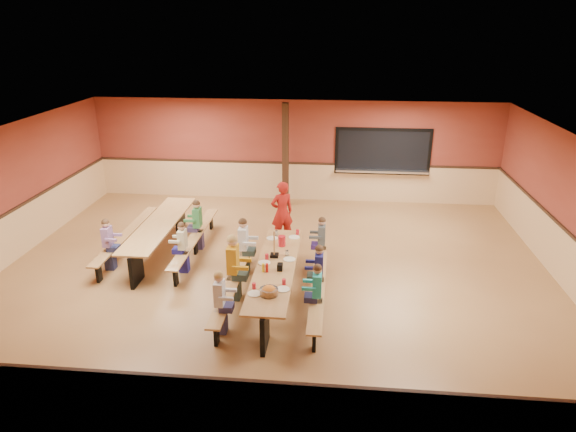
# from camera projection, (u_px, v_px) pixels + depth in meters

# --- Properties ---
(ground) EXTENTS (12.00, 12.00, 0.00)m
(ground) POSITION_uv_depth(u_px,v_px,m) (274.00, 273.00, 11.13)
(ground) COLOR brown
(ground) RESTS_ON ground
(room_envelope) EXTENTS (12.04, 10.04, 3.02)m
(room_envelope) POSITION_uv_depth(u_px,v_px,m) (274.00, 244.00, 10.88)
(room_envelope) COLOR maroon
(room_envelope) RESTS_ON ground
(kitchen_pass_through) EXTENTS (2.78, 0.28, 1.38)m
(kitchen_pass_through) POSITION_uv_depth(u_px,v_px,m) (383.00, 154.00, 14.97)
(kitchen_pass_through) COLOR black
(kitchen_pass_through) RESTS_ON ground
(structural_post) EXTENTS (0.18, 0.18, 3.00)m
(structural_post) POSITION_uv_depth(u_px,v_px,m) (285.00, 156.00, 14.70)
(structural_post) COLOR black
(structural_post) RESTS_ON ground
(cafeteria_table_main) EXTENTS (1.91, 3.70, 0.74)m
(cafeteria_table_main) POSITION_uv_depth(u_px,v_px,m) (276.00, 276.00, 9.88)
(cafeteria_table_main) COLOR #A27240
(cafeteria_table_main) RESTS_ON ground
(cafeteria_table_second) EXTENTS (1.91, 3.70, 0.74)m
(cafeteria_table_second) POSITION_uv_depth(u_px,v_px,m) (160.00, 231.00, 11.97)
(cafeteria_table_second) COLOR #A27240
(cafeteria_table_second) RESTS_ON ground
(seated_child_white_left) EXTENTS (0.35, 0.29, 1.17)m
(seated_child_white_left) POSITION_uv_depth(u_px,v_px,m) (220.00, 303.00, 8.83)
(seated_child_white_left) COLOR silver
(seated_child_white_left) RESTS_ON ground
(seated_adult_yellow) EXTENTS (0.43, 0.35, 1.33)m
(seated_adult_yellow) POSITION_uv_depth(u_px,v_px,m) (233.00, 268.00, 9.90)
(seated_adult_yellow) COLOR #C78B18
(seated_adult_yellow) RESTS_ON ground
(seated_child_grey_left) EXTENTS (0.38, 0.31, 1.24)m
(seated_child_grey_left) POSITION_uv_depth(u_px,v_px,m) (243.00, 246.00, 10.94)
(seated_child_grey_left) COLOR silver
(seated_child_grey_left) RESTS_ON ground
(seated_child_teal_right) EXTENTS (0.34, 0.28, 1.15)m
(seated_child_teal_right) POSITION_uv_depth(u_px,v_px,m) (317.00, 294.00, 9.12)
(seated_child_teal_right) COLOR #28AEAE
(seated_child_teal_right) RESTS_ON ground
(seated_child_navy_right) EXTENTS (0.34, 0.28, 1.16)m
(seated_child_navy_right) POSITION_uv_depth(u_px,v_px,m) (319.00, 274.00, 9.86)
(seated_child_navy_right) COLOR navy
(seated_child_navy_right) RESTS_ON ground
(seated_child_char_right) EXTENTS (0.34, 0.28, 1.16)m
(seated_child_char_right) POSITION_uv_depth(u_px,v_px,m) (322.00, 243.00, 11.23)
(seated_child_char_right) COLOR #444B4D
(seated_child_char_right) RESTS_ON ground
(seated_child_purple_sec) EXTENTS (0.34, 0.28, 1.16)m
(seated_child_purple_sec) POSITION_uv_depth(u_px,v_px,m) (108.00, 245.00, 11.12)
(seated_child_purple_sec) COLOR gray
(seated_child_purple_sec) RESTS_ON ground
(seated_child_green_sec) EXTENTS (0.36, 0.30, 1.20)m
(seated_child_green_sec) POSITION_uv_depth(u_px,v_px,m) (198.00, 225.00, 12.14)
(seated_child_green_sec) COLOR #33773E
(seated_child_green_sec) RESTS_ON ground
(seated_child_tan_sec) EXTENTS (0.33, 0.27, 1.13)m
(seated_child_tan_sec) POSITION_uv_depth(u_px,v_px,m) (183.00, 248.00, 11.01)
(seated_child_tan_sec) COLOR beige
(seated_child_tan_sec) RESTS_ON ground
(standing_woman) EXTENTS (0.67, 0.59, 1.55)m
(standing_woman) POSITION_uv_depth(u_px,v_px,m) (282.00, 212.00, 12.44)
(standing_woman) COLOR #A51812
(standing_woman) RESTS_ON ground
(punch_pitcher) EXTENTS (0.16, 0.16, 0.22)m
(punch_pitcher) POSITION_uv_depth(u_px,v_px,m) (282.00, 241.00, 10.64)
(punch_pitcher) COLOR red
(punch_pitcher) RESTS_ON cafeteria_table_main
(chip_bowl) EXTENTS (0.32, 0.32, 0.15)m
(chip_bowl) POSITION_uv_depth(u_px,v_px,m) (269.00, 291.00, 8.76)
(chip_bowl) COLOR orange
(chip_bowl) RESTS_ON cafeteria_table_main
(napkin_dispenser) EXTENTS (0.10, 0.14, 0.13)m
(napkin_dispenser) POSITION_uv_depth(u_px,v_px,m) (280.00, 267.00, 9.63)
(napkin_dispenser) COLOR black
(napkin_dispenser) RESTS_ON cafeteria_table_main
(condiment_mustard) EXTENTS (0.06, 0.06, 0.17)m
(condiment_mustard) POSITION_uv_depth(u_px,v_px,m) (263.00, 268.00, 9.55)
(condiment_mustard) COLOR yellow
(condiment_mustard) RESTS_ON cafeteria_table_main
(condiment_ketchup) EXTENTS (0.06, 0.06, 0.17)m
(condiment_ketchup) POSITION_uv_depth(u_px,v_px,m) (267.00, 268.00, 9.55)
(condiment_ketchup) COLOR #B2140F
(condiment_ketchup) RESTS_ON cafeteria_table_main
(table_paddle) EXTENTS (0.16, 0.16, 0.56)m
(table_paddle) POSITION_uv_depth(u_px,v_px,m) (274.00, 250.00, 10.14)
(table_paddle) COLOR black
(table_paddle) RESTS_ON cafeteria_table_main
(place_settings) EXTENTS (0.65, 3.30, 0.11)m
(place_settings) POSITION_uv_depth(u_px,v_px,m) (276.00, 263.00, 9.79)
(place_settings) COLOR beige
(place_settings) RESTS_ON cafeteria_table_main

